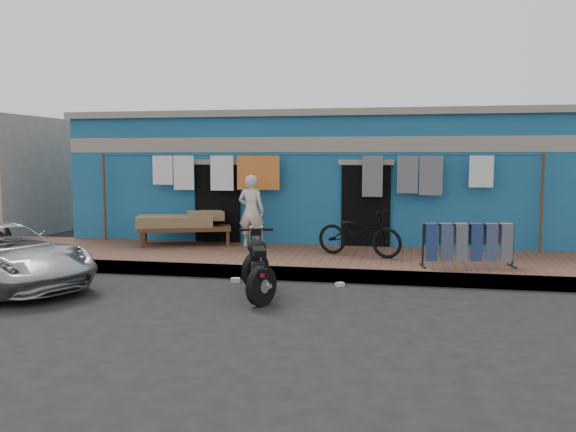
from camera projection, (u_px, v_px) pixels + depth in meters
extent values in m
plane|color=black|center=(264.00, 299.00, 9.77)|extent=(80.00, 80.00, 0.00)
cube|color=brown|center=(297.00, 260.00, 12.69)|extent=(28.00, 3.00, 0.25)
cube|color=gray|center=(283.00, 273.00, 11.27)|extent=(28.00, 0.10, 0.25)
cube|color=#1E5783|center=(324.00, 182.00, 16.44)|extent=(12.00, 5.00, 3.20)
cube|color=#9E9384|center=(310.00, 145.00, 13.97)|extent=(12.00, 0.14, 0.35)
cube|color=#9E9384|center=(325.00, 119.00, 16.28)|extent=(12.20, 5.20, 0.16)
cube|color=black|center=(218.00, 208.00, 14.47)|extent=(1.10, 0.10, 2.10)
cube|color=black|center=(366.00, 211.00, 13.78)|extent=(1.10, 0.10, 2.10)
cylinder|color=brown|center=(104.00, 197.00, 14.77)|extent=(0.06, 0.06, 2.10)
cylinder|color=brown|center=(542.00, 203.00, 12.81)|extent=(0.06, 0.06, 2.10)
cylinder|color=black|center=(308.00, 156.00, 13.69)|extent=(10.00, 0.01, 0.01)
cube|color=silver|center=(163.00, 170.00, 14.41)|extent=(0.50, 0.02, 0.69)
cube|color=silver|center=(184.00, 173.00, 14.31)|extent=(0.50, 0.02, 0.80)
cube|color=silver|center=(222.00, 173.00, 14.13)|extent=(0.55, 0.02, 0.81)
cube|color=#CC4C26|center=(258.00, 173.00, 13.96)|extent=(1.00, 0.02, 0.78)
cube|color=slate|center=(372.00, 176.00, 13.45)|extent=(0.45, 0.02, 0.91)
cube|color=slate|center=(408.00, 174.00, 13.30)|extent=(0.45, 0.02, 0.82)
cube|color=slate|center=(431.00, 175.00, 13.20)|extent=(0.50, 0.02, 0.86)
cube|color=silver|center=(481.00, 171.00, 12.99)|extent=(0.50, 0.02, 0.68)
imported|color=beige|center=(251.00, 211.00, 13.64)|extent=(0.61, 0.43, 1.63)
imported|color=black|center=(359.00, 228.00, 12.42)|extent=(1.92, 1.18, 1.17)
cube|color=silver|center=(236.00, 280.00, 11.10)|extent=(0.19, 0.16, 0.07)
cube|color=silver|center=(340.00, 284.00, 10.72)|extent=(0.18, 0.17, 0.07)
cube|color=silver|center=(268.00, 290.00, 10.27)|extent=(0.21, 0.24, 0.08)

